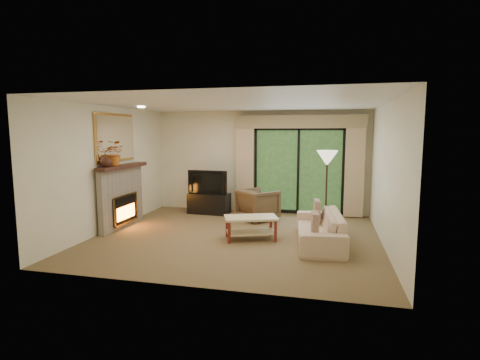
% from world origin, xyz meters
% --- Properties ---
extents(floor, '(5.50, 5.50, 0.00)m').
position_xyz_m(floor, '(0.00, 0.00, 0.00)').
color(floor, brown).
rests_on(floor, ground).
extents(ceiling, '(5.50, 5.50, 0.00)m').
position_xyz_m(ceiling, '(0.00, 0.00, 2.60)').
color(ceiling, silver).
rests_on(ceiling, ground).
extents(wall_back, '(5.00, 0.00, 5.00)m').
position_xyz_m(wall_back, '(0.00, 2.50, 1.30)').
color(wall_back, '#ECE3C3').
rests_on(wall_back, ground).
extents(wall_front, '(5.00, 0.00, 5.00)m').
position_xyz_m(wall_front, '(0.00, -2.50, 1.30)').
color(wall_front, '#ECE3C3').
rests_on(wall_front, ground).
extents(wall_left, '(0.00, 5.00, 5.00)m').
position_xyz_m(wall_left, '(-2.75, 0.00, 1.30)').
color(wall_left, '#ECE3C3').
rests_on(wall_left, ground).
extents(wall_right, '(0.00, 5.00, 5.00)m').
position_xyz_m(wall_right, '(2.75, 0.00, 1.30)').
color(wall_right, '#ECE3C3').
rests_on(wall_right, ground).
extents(fireplace, '(0.24, 1.70, 1.37)m').
position_xyz_m(fireplace, '(-2.63, 0.20, 0.69)').
color(fireplace, gray).
rests_on(fireplace, floor).
extents(mirror, '(0.07, 1.45, 1.02)m').
position_xyz_m(mirror, '(-2.71, 0.20, 1.95)').
color(mirror, '#C49045').
rests_on(mirror, wall_left).
extents(sliding_door, '(2.26, 0.10, 2.16)m').
position_xyz_m(sliding_door, '(1.00, 2.45, 1.10)').
color(sliding_door, black).
rests_on(sliding_door, floor).
extents(curtain_left, '(0.45, 0.18, 2.35)m').
position_xyz_m(curtain_left, '(-0.35, 2.34, 1.20)').
color(curtain_left, tan).
rests_on(curtain_left, floor).
extents(curtain_right, '(0.45, 0.18, 2.35)m').
position_xyz_m(curtain_right, '(2.35, 2.34, 1.20)').
color(curtain_right, tan).
rests_on(curtain_right, floor).
extents(cornice, '(3.20, 0.24, 0.32)m').
position_xyz_m(cornice, '(1.00, 2.36, 2.32)').
color(cornice, '#9C8C64').
rests_on(cornice, wall_back).
extents(media_console, '(1.06, 0.53, 0.52)m').
position_xyz_m(media_console, '(-1.20, 1.95, 0.26)').
color(media_console, black).
rests_on(media_console, floor).
extents(tv, '(1.04, 0.20, 0.60)m').
position_xyz_m(tv, '(-1.20, 1.95, 0.82)').
color(tv, black).
rests_on(tv, media_console).
extents(armchair, '(1.13, 1.13, 0.74)m').
position_xyz_m(armchair, '(0.14, 1.52, 0.37)').
color(armchair, brown).
rests_on(armchair, floor).
extents(sofa, '(0.99, 2.08, 0.58)m').
position_xyz_m(sofa, '(1.61, -0.06, 0.29)').
color(sofa, beige).
rests_on(sofa, floor).
extents(pillow_near, '(0.15, 0.41, 0.40)m').
position_xyz_m(pillow_near, '(1.54, -0.64, 0.50)').
color(pillow_near, '#4C2F20').
rests_on(pillow_near, sofa).
extents(pillow_far, '(0.15, 0.42, 0.41)m').
position_xyz_m(pillow_far, '(1.54, 0.51, 0.51)').
color(pillow_far, '#4C2F20').
rests_on(pillow_far, sofa).
extents(coffee_table, '(1.13, 0.86, 0.45)m').
position_xyz_m(coffee_table, '(0.31, -0.11, 0.22)').
color(coffee_table, beige).
rests_on(coffee_table, floor).
extents(floor_lamp, '(0.56, 0.56, 1.68)m').
position_xyz_m(floor_lamp, '(1.71, 1.09, 0.84)').
color(floor_lamp, '#F8F0CC').
rests_on(floor_lamp, floor).
extents(vase, '(0.29, 0.29, 0.26)m').
position_xyz_m(vase, '(-2.61, -0.37, 1.50)').
color(vase, '#381C14').
rests_on(vase, fireplace).
extents(branches, '(0.52, 0.46, 0.52)m').
position_xyz_m(branches, '(-2.61, -0.05, 1.63)').
color(branches, '#BB5F1E').
rests_on(branches, fireplace).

